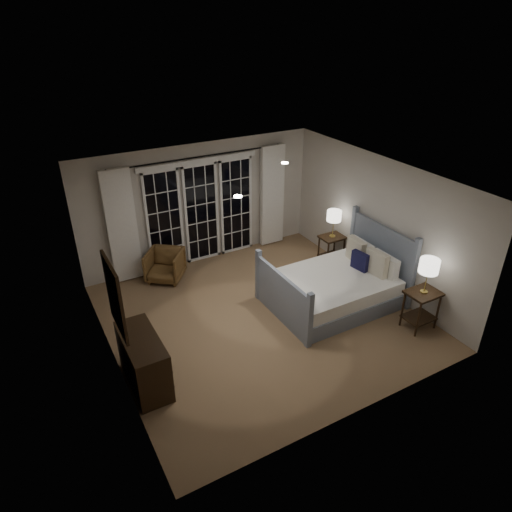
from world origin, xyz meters
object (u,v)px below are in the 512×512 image
nightstand_left (421,304)px  bed (335,287)px  dresser (144,361)px  lamp_left (429,266)px  armchair (165,265)px  nightstand_right (331,246)px  lamp_right (334,216)px

nightstand_left → bed: bearing=120.8°
dresser → nightstand_left: bearing=-12.2°
lamp_left → armchair: (-3.19, 3.58, -0.87)m
nightstand_right → lamp_left: bearing=-91.3°
nightstand_right → armchair: (-3.25, 1.09, -0.11)m
lamp_right → bed: bearing=-124.5°
nightstand_left → nightstand_right: size_ratio=1.09×
armchair → bed: bearing=-5.2°
bed → lamp_right: (0.82, 1.20, 0.76)m
nightstand_right → lamp_right: bearing=-153.4°
lamp_right → armchair: size_ratio=0.84×
dresser → lamp_left: bearing=-12.2°
nightstand_left → armchair: 4.80m
nightstand_right → dresser: bearing=-161.1°
armchair → lamp_left: bearing=-10.2°
nightstand_right → lamp_left: size_ratio=1.05×
lamp_left → dresser: 4.58m
lamp_right → nightstand_right: bearing=26.6°
nightstand_left → lamp_right: 2.56m
lamp_left → bed: bearing=120.8°
bed → dresser: bed is taller
nightstand_left → lamp_left: (-0.00, 0.00, 0.72)m
lamp_left → armchair: size_ratio=0.89×
nightstand_right → bed: bearing=-124.5°
bed → lamp_right: 1.64m
bed → lamp_right: bed is taller
bed → dresser: (-3.65, -0.33, 0.07)m
nightstand_right → nightstand_left: bearing=-91.3°
nightstand_right → armchair: size_ratio=0.94×
nightstand_right → armchair: nightstand_right is taller
lamp_right → dresser: lamp_right is taller
lamp_left → dresser: bearing=167.8°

